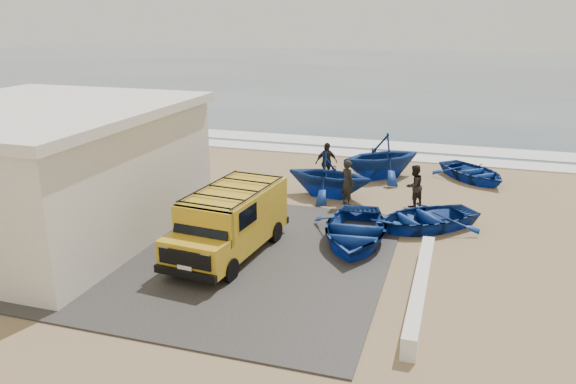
# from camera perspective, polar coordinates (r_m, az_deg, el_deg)

# --- Properties ---
(ground) EXTENTS (160.00, 160.00, 0.00)m
(ground) POSITION_cam_1_polar(r_m,az_deg,el_deg) (18.89, -1.31, -4.38)
(ground) COLOR #8F7853
(slab) EXTENTS (12.00, 10.00, 0.05)m
(slab) POSITION_cam_1_polar(r_m,az_deg,el_deg) (17.91, -9.48, -5.82)
(slab) COLOR #3A3835
(slab) RESTS_ON ground
(ocean) EXTENTS (180.00, 88.00, 0.01)m
(ocean) POSITION_cam_1_polar(r_m,az_deg,el_deg) (73.13, 13.18, 11.70)
(ocean) COLOR #385166
(ocean) RESTS_ON ground
(surf_line) EXTENTS (180.00, 1.60, 0.06)m
(surf_line) POSITION_cam_1_polar(r_m,az_deg,el_deg) (29.97, 6.07, 3.96)
(surf_line) COLOR white
(surf_line) RESTS_ON ground
(surf_wash) EXTENTS (180.00, 2.20, 0.04)m
(surf_wash) POSITION_cam_1_polar(r_m,az_deg,el_deg) (32.36, 6.96, 4.94)
(surf_wash) COLOR white
(surf_wash) RESTS_ON ground
(building) EXTENTS (8.40, 9.40, 4.30)m
(building) POSITION_cam_1_polar(r_m,az_deg,el_deg) (20.24, -23.87, 2.04)
(building) COLOR white
(building) RESTS_ON ground
(parapet) EXTENTS (0.35, 6.00, 0.55)m
(parapet) POSITION_cam_1_polar(r_m,az_deg,el_deg) (15.21, 13.27, -9.49)
(parapet) COLOR silver
(parapet) RESTS_ON ground
(van) EXTENTS (2.35, 5.01, 2.08)m
(van) POSITION_cam_1_polar(r_m,az_deg,el_deg) (17.14, -5.89, -2.83)
(van) COLOR gold
(van) RESTS_ON ground
(boat_near_left) EXTENTS (3.49, 4.59, 0.89)m
(boat_near_left) POSITION_cam_1_polar(r_m,az_deg,el_deg) (18.23, 6.77, -3.84)
(boat_near_left) COLOR navy
(boat_near_left) RESTS_ON ground
(boat_near_right) EXTENTS (4.71, 4.53, 0.79)m
(boat_near_right) POSITION_cam_1_polar(r_m,az_deg,el_deg) (19.86, 13.69, -2.55)
(boat_near_right) COLOR navy
(boat_near_right) RESTS_ON ground
(boat_mid_left) EXTENTS (3.80, 3.38, 1.83)m
(boat_mid_left) POSITION_cam_1_polar(r_m,az_deg,el_deg) (22.61, 4.20, 1.78)
(boat_mid_left) COLOR navy
(boat_mid_left) RESTS_ON ground
(boat_far_left) EXTENTS (5.08, 5.03, 2.03)m
(boat_far_left) POSITION_cam_1_polar(r_m,az_deg,el_deg) (25.46, 9.45, 3.63)
(boat_far_left) COLOR navy
(boat_far_left) RESTS_ON ground
(boat_far_right) EXTENTS (4.31, 4.44, 0.75)m
(boat_far_right) POSITION_cam_1_polar(r_m,az_deg,el_deg) (26.20, 18.26, 1.92)
(boat_far_right) COLOR navy
(boat_far_right) RESTS_ON ground
(fisherman_front) EXTENTS (0.79, 0.75, 1.81)m
(fisherman_front) POSITION_cam_1_polar(r_m,az_deg,el_deg) (21.62, 6.06, 0.95)
(fisherman_front) COLOR black
(fisherman_front) RESTS_ON ground
(fisherman_middle) EXTENTS (0.97, 1.01, 1.64)m
(fisherman_middle) POSITION_cam_1_polar(r_m,az_deg,el_deg) (21.91, 12.68, 0.61)
(fisherman_middle) COLOR black
(fisherman_middle) RESTS_ON ground
(fisherman_back) EXTENTS (1.08, 1.00, 1.78)m
(fisherman_back) POSITION_cam_1_polar(r_m,az_deg,el_deg) (24.53, 3.91, 2.99)
(fisherman_back) COLOR black
(fisherman_back) RESTS_ON ground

